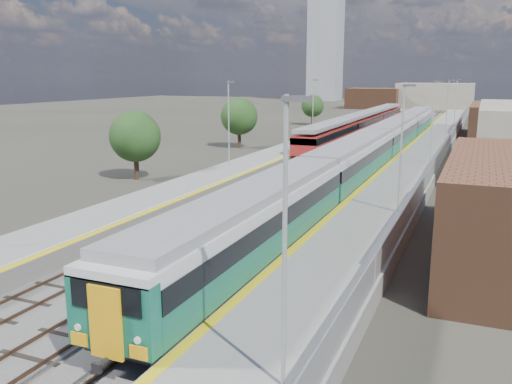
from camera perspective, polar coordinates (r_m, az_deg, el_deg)
The scene contains 11 objects.
ground at distance 61.66m, azimuth 12.32°, elevation 3.50°, with size 320.00×320.00×0.00m, color #47443A.
ballast_bed at distance 64.51m, azimuth 10.77°, elevation 3.97°, with size 10.50×155.00×0.06m, color #565451.
tracks at distance 66.01m, azimuth 11.58°, elevation 4.18°, with size 8.96×160.00×0.17m.
platform_right at distance 63.33m, azimuth 17.47°, elevation 3.93°, with size 4.70×155.00×8.52m.
platform_left at distance 66.15m, azimuth 5.00°, elevation 4.76°, with size 4.30×155.00×8.52m.
buildings at distance 151.44m, azimuth 11.94°, elevation 12.53°, with size 72.00×185.50×40.00m.
green_train at distance 54.22m, azimuth 12.62°, elevation 4.81°, with size 2.99×83.05×3.29m.
red_train at distance 81.83m, azimuth 11.16°, elevation 7.10°, with size 2.82×57.19×3.56m.
tree_a at distance 48.37m, azimuth -12.61°, elevation 5.73°, with size 4.45×4.45×6.04m.
tree_b at distance 68.57m, azimuth -1.78°, elevation 7.96°, with size 4.66×4.66×6.31m.
tree_c at distance 101.95m, azimuth 5.97°, elevation 9.00°, with size 4.12×4.12×5.59m.
Camera 1 is at (10.87, -10.03, 8.93)m, focal length 38.00 mm.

